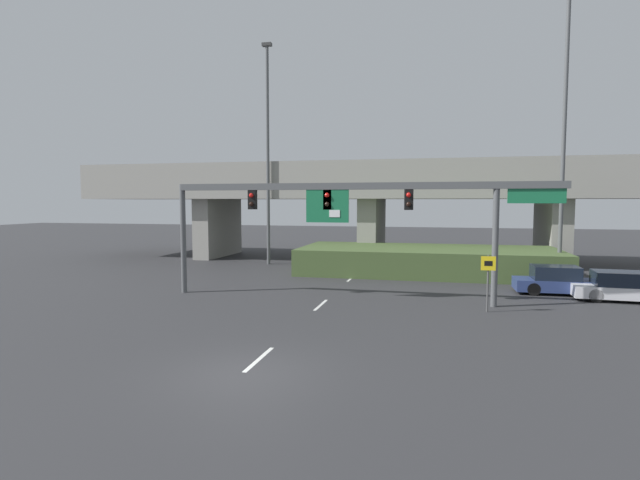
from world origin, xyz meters
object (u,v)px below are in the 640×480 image
object	(u,v)px
parked_sedan_near_right	(557,281)
signal_gantry	(350,204)
highway_light_pole_near	(564,132)
highway_light_pole_far	(268,150)
parked_sedan_mid_right	(624,287)
speed_limit_sign	(488,275)

from	to	relation	value
parked_sedan_near_right	signal_gantry	bearing A→B (deg)	-158.73
highway_light_pole_near	parked_sedan_near_right	bearing A→B (deg)	-103.05
highway_light_pole_near	parked_sedan_near_right	size ratio (longest dim) A/B	3.93
highway_light_pole_far	parked_sedan_mid_right	distance (m)	24.25
highway_light_pole_near	parked_sedan_mid_right	xyz separation A→B (m)	(1.56, -6.07, -8.15)
highway_light_pole_near	highway_light_pole_far	bearing A→B (deg)	170.89
speed_limit_sign	highway_light_pole_near	world-z (taller)	highway_light_pole_near
parked_sedan_near_right	parked_sedan_mid_right	world-z (taller)	parked_sedan_near_right
highway_light_pole_far	parked_sedan_mid_right	world-z (taller)	highway_light_pole_far
speed_limit_sign	parked_sedan_mid_right	distance (m)	7.77
signal_gantry	highway_light_pole_far	xyz separation A→B (m)	(-8.30, 12.03, 3.87)
speed_limit_sign	highway_light_pole_far	size ratio (longest dim) A/B	0.15
signal_gantry	parked_sedan_near_right	xyz separation A→B (m)	(10.05, 4.07, -3.96)
signal_gantry	parked_sedan_mid_right	size ratio (longest dim) A/B	3.85
signal_gantry	parked_sedan_near_right	bearing A→B (deg)	22.03
speed_limit_sign	parked_sedan_mid_right	bearing A→B (deg)	31.72
signal_gantry	speed_limit_sign	bearing A→B (deg)	-11.11
signal_gantry	parked_sedan_near_right	distance (m)	11.54
signal_gantry	speed_limit_sign	distance (m)	6.98
signal_gantry	highway_light_pole_far	size ratio (longest dim) A/B	1.14
signal_gantry	parked_sedan_mid_right	xyz separation A→B (m)	(12.73, 2.84, -3.97)
speed_limit_sign	parked_sedan_near_right	bearing A→B (deg)	53.69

